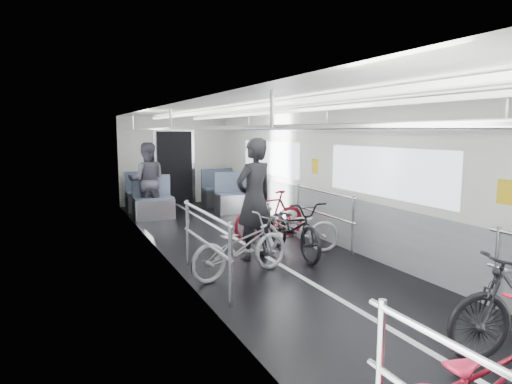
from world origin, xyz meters
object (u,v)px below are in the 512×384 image
Objects in this scene: bike_left_far at (240,246)px; person_seated at (147,181)px; bike_right_far at (270,215)px; bike_aisle at (294,227)px; bike_right_mid at (294,229)px; person_standing at (254,199)px.

person_seated is (-0.36, 4.83, 0.46)m from bike_left_far.
bike_aisle is at bearing -11.56° from bike_right_far.
bike_left_far is at bearing -150.63° from bike_aisle.
bike_right_far is 3.47m from person_seated.
person_seated is (-1.55, 4.20, 0.41)m from bike_aisle.
bike_aisle is 1.01× the size of person_seated.
person_seated is at bearing -9.25° from bike_left_far.
bike_right_far reaches higher than bike_left_far.
bike_right_far is at bearing 84.75° from bike_aisle.
bike_right_far is (1.34, 1.83, 0.03)m from bike_left_far.
bike_right_mid is 0.88× the size of bike_aisle.
person_standing is (-0.66, 0.10, 0.49)m from bike_aisle.
bike_left_far is 0.91× the size of person_seated.
bike_aisle is at bearing 122.41° from person_seated.
bike_left_far is 1.35m from bike_aisle.
bike_right_mid is at bearing 123.84° from person_seated.
bike_right_far reaches higher than bike_right_mid.
bike_right_mid is 4.41m from person_seated.
bike_right_mid is 0.81× the size of person_standing.
bike_right_mid is 0.91m from person_standing.
bike_left_far is at bearing 106.39° from person_seated.
bike_right_mid is at bearing 63.41° from bike_aisle.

